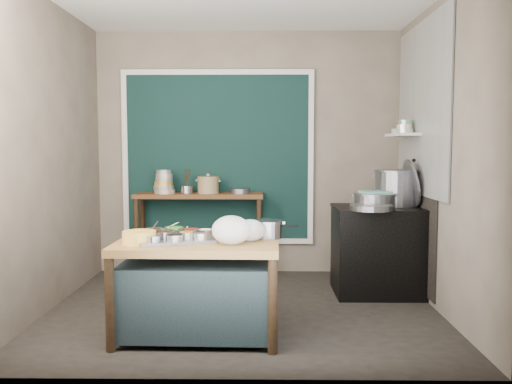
{
  "coord_description": "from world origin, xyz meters",
  "views": [
    {
      "loc": [
        0.18,
        -4.83,
        1.48
      ],
      "look_at": [
        0.11,
        0.25,
        1.05
      ],
      "focal_mm": 38.0,
      "sensor_mm": 36.0,
      "label": 1
    }
  ],
  "objects_px": {
    "prep_table": "(197,290)",
    "back_counter": "(199,235)",
    "utensil_cup": "(187,190)",
    "ceramic_crock": "(208,186)",
    "saucepan": "(267,229)",
    "stove_block": "(380,252)",
    "condiment_tray": "(175,240)",
    "steamer": "(374,200)",
    "yellow_basin": "(139,237)",
    "stock_pot": "(396,188)"
  },
  "relations": [
    {
      "from": "yellow_basin",
      "to": "saucepan",
      "type": "bearing_deg",
      "value": 16.05
    },
    {
      "from": "stock_pot",
      "to": "steamer",
      "type": "bearing_deg",
      "value": -147.91
    },
    {
      "from": "stove_block",
      "to": "condiment_tray",
      "type": "relative_size",
      "value": 1.6
    },
    {
      "from": "prep_table",
      "to": "steamer",
      "type": "height_order",
      "value": "steamer"
    },
    {
      "from": "steamer",
      "to": "stock_pot",
      "type": "bearing_deg",
      "value": 32.09
    },
    {
      "from": "back_counter",
      "to": "prep_table",
      "type": "bearing_deg",
      "value": -83.78
    },
    {
      "from": "condiment_tray",
      "to": "ceramic_crock",
      "type": "relative_size",
      "value": 2.21
    },
    {
      "from": "stove_block",
      "to": "saucepan",
      "type": "relative_size",
      "value": 3.49
    },
    {
      "from": "utensil_cup",
      "to": "stove_block",
      "type": "bearing_deg",
      "value": -18.88
    },
    {
      "from": "steamer",
      "to": "saucepan",
      "type": "bearing_deg",
      "value": -135.59
    },
    {
      "from": "stove_block",
      "to": "prep_table",
      "type": "bearing_deg",
      "value": -142.59
    },
    {
      "from": "stock_pot",
      "to": "back_counter",
      "type": "bearing_deg",
      "value": 163.43
    },
    {
      "from": "prep_table",
      "to": "yellow_basin",
      "type": "height_order",
      "value": "yellow_basin"
    },
    {
      "from": "back_counter",
      "to": "condiment_tray",
      "type": "height_order",
      "value": "back_counter"
    },
    {
      "from": "saucepan",
      "to": "stock_pot",
      "type": "xyz_separation_m",
      "value": [
        1.32,
        1.21,
        0.24
      ]
    },
    {
      "from": "utensil_cup",
      "to": "yellow_basin",
      "type": "bearing_deg",
      "value": -91.95
    },
    {
      "from": "stove_block",
      "to": "back_counter",
      "type": "bearing_deg",
      "value": 158.98
    },
    {
      "from": "stock_pot",
      "to": "utensil_cup",
      "type": "bearing_deg",
      "value": 165.21
    },
    {
      "from": "steamer",
      "to": "prep_table",
      "type": "bearing_deg",
      "value": -142.43
    },
    {
      "from": "stove_block",
      "to": "utensil_cup",
      "type": "height_order",
      "value": "utensil_cup"
    },
    {
      "from": "back_counter",
      "to": "stock_pot",
      "type": "relative_size",
      "value": 3.14
    },
    {
      "from": "prep_table",
      "to": "ceramic_crock",
      "type": "height_order",
      "value": "ceramic_crock"
    },
    {
      "from": "back_counter",
      "to": "saucepan",
      "type": "xyz_separation_m",
      "value": [
        0.76,
        -1.83,
        0.35
      ]
    },
    {
      "from": "back_counter",
      "to": "utensil_cup",
      "type": "bearing_deg",
      "value": -165.47
    },
    {
      "from": "back_counter",
      "to": "utensil_cup",
      "type": "distance_m",
      "value": 0.54
    },
    {
      "from": "prep_table",
      "to": "stock_pot",
      "type": "bearing_deg",
      "value": 38.23
    },
    {
      "from": "saucepan",
      "to": "stock_pot",
      "type": "height_order",
      "value": "stock_pot"
    },
    {
      "from": "yellow_basin",
      "to": "steamer",
      "type": "height_order",
      "value": "steamer"
    },
    {
      "from": "prep_table",
      "to": "back_counter",
      "type": "relative_size",
      "value": 0.86
    },
    {
      "from": "prep_table",
      "to": "ceramic_crock",
      "type": "xyz_separation_m",
      "value": [
        -0.11,
        1.99,
        0.66
      ]
    },
    {
      "from": "back_counter",
      "to": "stove_block",
      "type": "distance_m",
      "value": 2.04
    },
    {
      "from": "prep_table",
      "to": "condiment_tray",
      "type": "bearing_deg",
      "value": 173.88
    },
    {
      "from": "stock_pot",
      "to": "yellow_basin",
      "type": "bearing_deg",
      "value": -147.01
    },
    {
      "from": "prep_table",
      "to": "saucepan",
      "type": "relative_size",
      "value": 4.85
    },
    {
      "from": "saucepan",
      "to": "steamer",
      "type": "xyz_separation_m",
      "value": [
        1.07,
        1.05,
        0.13
      ]
    },
    {
      "from": "condiment_tray",
      "to": "steamer",
      "type": "height_order",
      "value": "steamer"
    },
    {
      "from": "condiment_tray",
      "to": "stock_pot",
      "type": "distance_m",
      "value": 2.47
    },
    {
      "from": "saucepan",
      "to": "ceramic_crock",
      "type": "xyz_separation_m",
      "value": [
        -0.65,
        1.8,
        0.22
      ]
    },
    {
      "from": "saucepan",
      "to": "back_counter",
      "type": "bearing_deg",
      "value": 97.04
    },
    {
      "from": "stove_block",
      "to": "saucepan",
      "type": "distance_m",
      "value": 1.63
    },
    {
      "from": "utensil_cup",
      "to": "saucepan",
      "type": "bearing_deg",
      "value": -63.51
    },
    {
      "from": "stove_block",
      "to": "stock_pot",
      "type": "height_order",
      "value": "stock_pot"
    },
    {
      "from": "prep_table",
      "to": "stock_pot",
      "type": "height_order",
      "value": "stock_pot"
    },
    {
      "from": "stove_block",
      "to": "yellow_basin",
      "type": "distance_m",
      "value": 2.54
    },
    {
      "from": "saucepan",
      "to": "yellow_basin",
      "type": "bearing_deg",
      "value": -179.49
    },
    {
      "from": "back_counter",
      "to": "yellow_basin",
      "type": "relative_size",
      "value": 5.79
    },
    {
      "from": "utensil_cup",
      "to": "back_counter",
      "type": "bearing_deg",
      "value": 14.53
    },
    {
      "from": "yellow_basin",
      "to": "steamer",
      "type": "xyz_separation_m",
      "value": [
        2.03,
        1.32,
        0.15
      ]
    },
    {
      "from": "prep_table",
      "to": "back_counter",
      "type": "distance_m",
      "value": 2.03
    },
    {
      "from": "back_counter",
      "to": "stove_block",
      "type": "relative_size",
      "value": 1.61
    }
  ]
}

